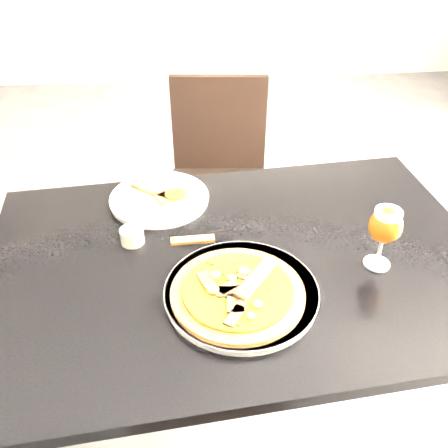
{
  "coord_description": "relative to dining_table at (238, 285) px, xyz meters",
  "views": [
    {
      "loc": [
        0.14,
        -1.12,
        1.53
      ],
      "look_at": [
        0.22,
        -0.18,
        0.83
      ],
      "focal_mm": 40.0,
      "sensor_mm": 36.0,
      "label": 1
    }
  ],
  "objects": [
    {
      "name": "loose_crust",
      "position": [
        -0.11,
        0.07,
        0.09
      ],
      "size": [
        0.11,
        0.03,
        0.01
      ],
      "primitive_type": "cube",
      "rotation": [
        0.0,
        0.0,
        0.03
      ],
      "color": "brown",
      "rests_on": "dining_table"
    },
    {
      "name": "plate_main",
      "position": [
        -0.01,
        -0.13,
        0.1
      ],
      "size": [
        0.42,
        0.42,
        0.02
      ],
      "primitive_type": "cylinder",
      "rotation": [
        0.0,
        0.0,
        0.29
      ],
      "color": "white",
      "rests_on": "dining_table"
    },
    {
      "name": "ground",
      "position": [
        -0.25,
        0.21,
        -0.66
      ],
      "size": [
        6.0,
        6.0,
        0.0
      ],
      "primitive_type": "plane",
      "color": "#4A494C",
      "rests_on": "ground"
    },
    {
      "name": "dining_table",
      "position": [
        0.0,
        0.0,
        0.0
      ],
      "size": [
        1.27,
        0.9,
        0.75
      ],
      "rotation": [
        0.0,
        0.0,
        0.09
      ],
      "color": "black",
      "rests_on": "ground"
    },
    {
      "name": "chair_far",
      "position": [
        0.02,
        0.82,
        -0.19
      ],
      "size": [
        0.43,
        0.43,
        0.86
      ],
      "rotation": [
        0.0,
        0.0,
        -0.09
      ],
      "color": "black",
      "rests_on": "ground"
    },
    {
      "name": "plate_second",
      "position": [
        -0.19,
        0.26,
        0.1
      ],
      "size": [
        0.32,
        0.32,
        0.01
      ],
      "primitive_type": "cylinder",
      "rotation": [
        0.0,
        0.0,
        0.17
      ],
      "color": "white",
      "rests_on": "dining_table"
    },
    {
      "name": "sauce_cup",
      "position": [
        -0.26,
        0.08,
        0.11
      ],
      "size": [
        0.06,
        0.06,
        0.04
      ],
      "color": "silver",
      "rests_on": "dining_table"
    },
    {
      "name": "crust_scraps",
      "position": [
        -0.17,
        0.27,
        0.11
      ],
      "size": [
        0.18,
        0.14,
        0.01
      ],
      "rotation": [
        0.0,
        0.0,
        -0.26
      ],
      "color": "brown",
      "rests_on": "plate_second"
    },
    {
      "name": "pizza",
      "position": [
        -0.02,
        -0.14,
        0.12
      ],
      "size": [
        0.29,
        0.29,
        0.03
      ],
      "rotation": [
        0.0,
        0.0,
        0.6
      ],
      "color": "brown",
      "rests_on": "plate_main"
    },
    {
      "name": "beer_glass",
      "position": [
        0.32,
        -0.05,
        0.2
      ],
      "size": [
        0.08,
        0.08,
        0.16
      ],
      "color": "silver",
      "rests_on": "dining_table"
    }
  ]
}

